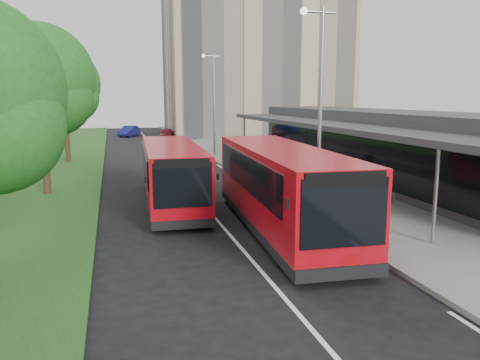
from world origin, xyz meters
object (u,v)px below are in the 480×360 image
Objects in this scene: lamp_post_near at (319,98)px; bus_main at (282,189)px; tree_mid at (40,85)px; car_far at (129,131)px; bus_second at (172,174)px; tree_far at (64,89)px; lamp_post_far at (213,98)px; car_near at (166,134)px; bollard at (234,152)px; litter_bin at (267,167)px.

lamp_post_near is 4.31m from bus_main.
car_far is at bearing 81.38° from tree_mid.
bus_main is 6.12m from bus_second.
tree_far is at bearing 120.29° from lamp_post_near.
lamp_post_far reaches higher than bus_main.
lamp_post_near is 2.05× the size of car_near.
tree_mid reaches higher than bollard.
car_near is (-2.72, 19.93, -0.05)m from bollard.
bus_main is (8.93, -20.96, -3.78)m from tree_far.
lamp_post_far is 17.90m from bus_second.
tree_mid is 7.28× the size of bollard.
tree_mid is at bearing -97.09° from car_near.
car_far reaches higher than bollard.
lamp_post_near and lamp_post_far have the same top height.
tree_mid reaches higher than car_far.
lamp_post_near is at bearing -32.36° from tree_mid.
lamp_post_near reaches higher than litter_bin.
lamp_post_far is 22.85m from car_far.
litter_bin is at bearing -88.39° from bollard.
litter_bin is (3.11, 10.86, -0.87)m from bus_main.
lamp_post_near is 16.60m from bollard.
bus_second is (-5.45, 3.28, -3.33)m from lamp_post_near.
bus_second is 2.47× the size of car_near.
tree_mid is 13.20m from bus_main.
car_far is at bearing 105.15° from lamp_post_far.
lamp_post_far is 2.05× the size of car_near.
lamp_post_near is at bearing -76.43° from car_near.
car_far is (-6.79, 32.75, -0.01)m from litter_bin.
bus_second is at bearing -115.67° from bollard.
tree_mid reaches higher than litter_bin.
tree_mid is at bearing -142.63° from bollard.
lamp_post_near is 7.18m from bus_second.
car_far is (-0.43, 38.42, -0.73)m from bus_second.
lamp_post_far is at bearing 74.42° from bus_second.
car_near is at bearing 96.15° from litter_bin.
car_far is (-3.67, 43.61, -0.89)m from bus_main.
lamp_post_near is 7.09× the size of bollard.
bus_second is at bearing -108.05° from lamp_post_far.
car_near is 6.87m from car_far.
bus_main is 2.75× the size of car_near.
tree_far reaches higher than lamp_post_far.
tree_far is 16.39m from litter_bin.
lamp_post_near is at bearing -28.60° from bus_second.
lamp_post_near reaches higher than bus_main.
lamp_post_near is at bearing 44.39° from bus_main.
car_far reaches higher than litter_bin.
tree_mid reaches higher than lamp_post_near.
lamp_post_far is 7.74× the size of litter_bin.
tree_far reaches higher than litter_bin.
car_near is at bearing 93.17° from bus_main.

